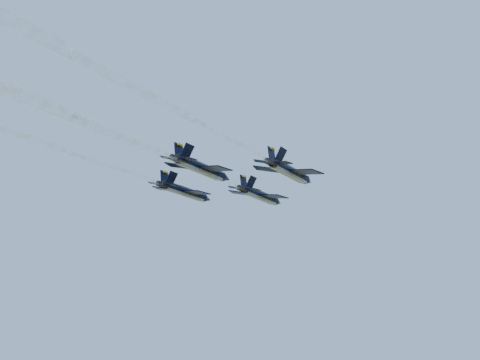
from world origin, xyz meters
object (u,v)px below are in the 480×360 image
Objects in this scene: jet_lead at (261,196)px; jet_right at (290,172)px; jet_left at (185,192)px; jet_slot at (202,169)px.

jet_lead is 16.70m from jet_right.
jet_left is 1.00× the size of jet_right.
jet_lead and jet_slot have the same top height.
jet_right is at bearing 37.48° from jet_slot.
jet_slot is (12.95, -8.67, 0.00)m from jet_left.
jet_left is 24.22m from jet_right.
jet_left is at bearing 178.17° from jet_right.
jet_lead is at bearing 137.49° from jet_right.
jet_right is at bearing -42.51° from jet_lead.
jet_lead is 15.88m from jet_left.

